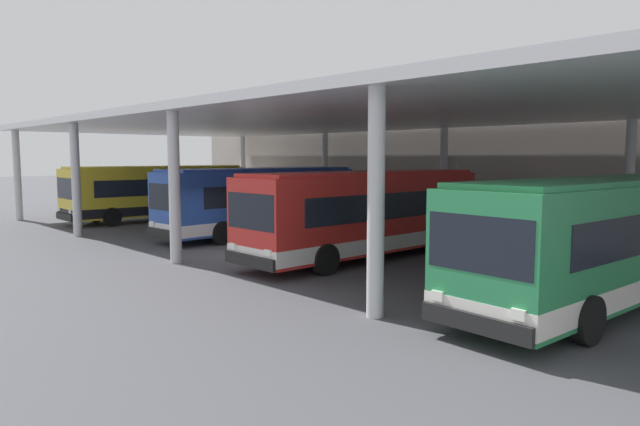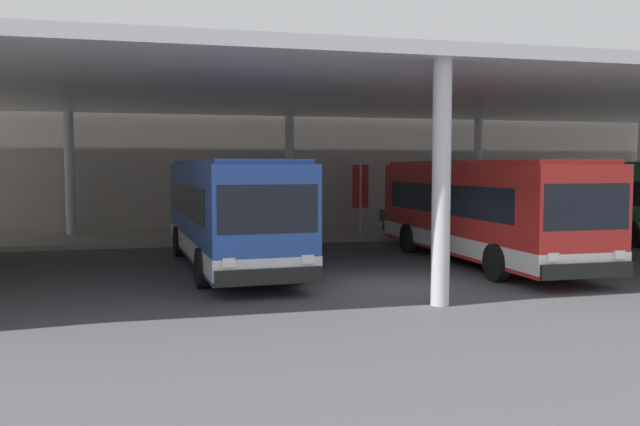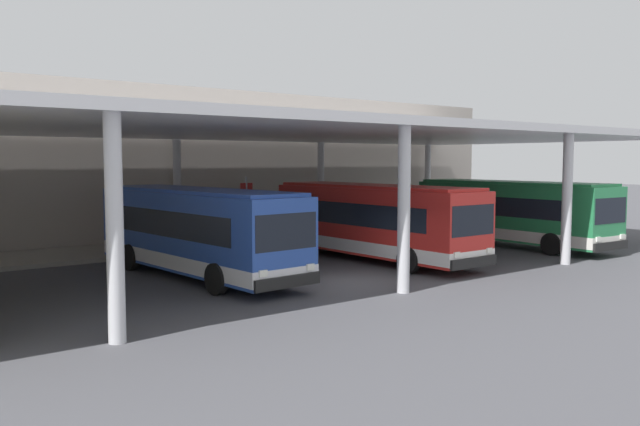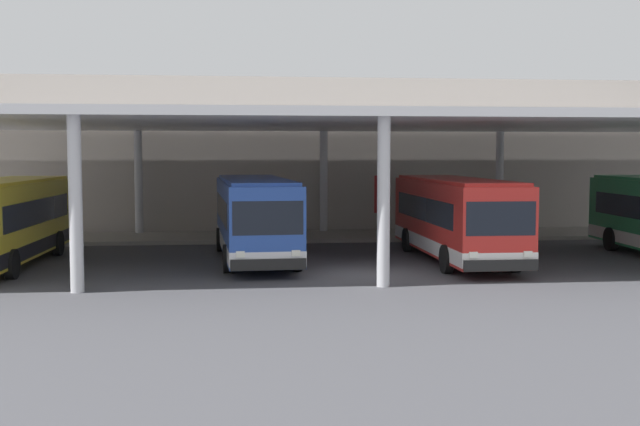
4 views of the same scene
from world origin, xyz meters
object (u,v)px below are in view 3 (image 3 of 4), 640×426
bus_second_bay (197,231)px  bus_middle_bay (374,221)px  trash_bin (320,224)px  bus_far_bay (511,212)px  bench_waiting (272,227)px  banner_sign (246,205)px

bus_second_bay → bus_middle_bay: size_ratio=1.01×
trash_bin → bus_second_bay: bearing=-147.1°
bus_far_bay → bench_waiting: bearing=129.4°
bus_middle_bay → bus_far_bay: same height
trash_bin → banner_sign: banner_sign is taller
bus_second_bay → bus_far_bay: (16.16, -1.75, 0.00)m
bus_second_bay → bus_far_bay: bearing=-6.2°
trash_bin → banner_sign: 5.33m
bus_far_bay → banner_sign: bearing=139.0°
bus_second_bay → bench_waiting: bus_second_bay is taller
bus_second_bay → banner_sign: size_ratio=3.33×
bus_far_bay → bench_waiting: bus_far_bay is taller
bench_waiting → bus_far_bay: bearing=-50.6°
trash_bin → bench_waiting: bearing=174.0°
bus_middle_bay → bus_far_bay: size_ratio=0.99×
bus_far_bay → bench_waiting: 12.28m
bus_second_bay → bench_waiting: bearing=42.5°
bench_waiting → bus_second_bay: bearing=-137.5°
bus_second_bay → trash_bin: size_ratio=10.87×
bus_middle_bay → bus_far_bay: (8.49, -0.72, 0.00)m
banner_sign → bus_middle_bay: bearing=-80.0°
bus_far_bay → trash_bin: size_ratio=10.87×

